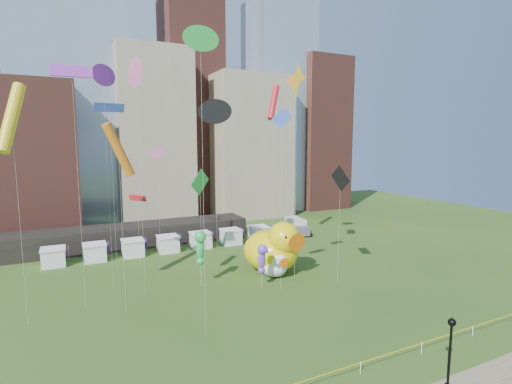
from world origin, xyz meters
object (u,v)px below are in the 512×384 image
big_duck (273,248)px  seahorse_green (201,245)px  seahorse_purple (262,256)px  lamppost (450,345)px  box_truck (296,226)px  small_duck (275,264)px

big_duck → seahorse_green: (-9.50, -0.51, 1.67)m
seahorse_purple → lamppost: (2.98, -21.09, -0.54)m
lamppost → box_truck: 43.60m
seahorse_green → lamppost: 26.19m
seahorse_green → small_duck: bearing=7.7°
small_duck → lamppost: bearing=-94.9°
seahorse_green → big_duck: bearing=17.3°
small_duck → box_truck: (14.10, 17.66, -0.15)m
big_duck → small_duck: (-0.65, -1.52, -1.54)m
lamppost → seahorse_green: bearing=109.8°
seahorse_purple → small_duck: bearing=32.4°
small_duck → lamppost: 23.62m
big_duck → lamppost: big_duck is taller
seahorse_purple → big_duck: bearing=40.3°
seahorse_green → lamppost: bearing=-55.9°
seahorse_green → box_truck: (22.95, 16.64, -3.37)m
lamppost → seahorse_purple: bearing=98.0°
big_duck → small_duck: big_duck is taller
lamppost → big_duck: bearing=88.5°
lamppost → box_truck: lamppost is taller
small_duck → lamppost: size_ratio=0.89×
small_duck → lamppost: (0.01, -23.57, 1.53)m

